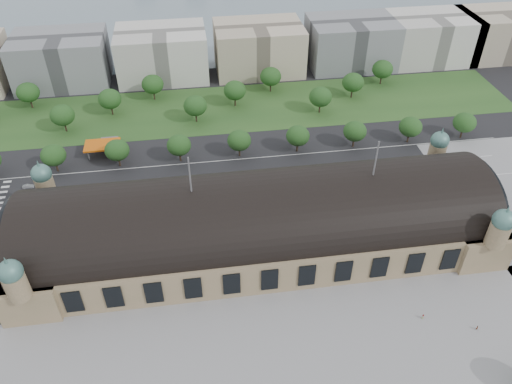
{
  "coord_description": "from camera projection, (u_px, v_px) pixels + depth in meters",
  "views": [
    {
      "loc": [
        -17.91,
        -115.03,
        115.92
      ],
      "look_at": [
        0.66,
        11.14,
        14.0
      ],
      "focal_mm": 35.0,
      "sensor_mm": 36.0,
      "label": 1
    }
  ],
  "objects": [
    {
      "name": "ground",
      "position": [
        259.0,
        246.0,
        163.31
      ],
      "size": [
        900.0,
        900.0,
        0.0
      ],
      "primitive_type": "plane",
      "color": "black",
      "rests_on": "ground"
    },
    {
      "name": "station",
      "position": [
        259.0,
        223.0,
        156.9
      ],
      "size": [
        150.0,
        48.4,
        44.3
      ],
      "color": "#9A8060",
      "rests_on": "ground"
    },
    {
      "name": "plaza_south",
      "position": [
        322.0,
        360.0,
        130.45
      ],
      "size": [
        190.0,
        48.0,
        0.12
      ],
      "primitive_type": "cube",
      "color": "gray",
      "rests_on": "ground"
    },
    {
      "name": "road_slab",
      "position": [
        192.0,
        182.0,
        190.41
      ],
      "size": [
        260.0,
        26.0,
        0.1
      ],
      "primitive_type": "cube",
      "color": "black",
      "rests_on": "ground"
    },
    {
      "name": "grass_belt",
      "position": [
        198.0,
        111.0,
        233.48
      ],
      "size": [
        300.0,
        45.0,
        0.1
      ],
      "primitive_type": "cube",
      "color": "#254A1D",
      "rests_on": "ground"
    },
    {
      "name": "petrol_station",
      "position": [
        106.0,
        144.0,
        205.8
      ],
      "size": [
        14.0,
        13.0,
        5.05
      ],
      "color": "#CF580C",
      "rests_on": "ground"
    },
    {
      "name": "office_2",
      "position": [
        61.0,
        60.0,
        249.52
      ],
      "size": [
        45.0,
        32.0,
        24.0
      ],
      "primitive_type": "cube",
      "color": "gray",
      "rests_on": "ground"
    },
    {
      "name": "office_3",
      "position": [
        162.0,
        54.0,
        255.2
      ],
      "size": [
        45.0,
        32.0,
        24.0
      ],
      "primitive_type": "cube",
      "color": "silver",
      "rests_on": "ground"
    },
    {
      "name": "office_4",
      "position": [
        259.0,
        48.0,
        260.89
      ],
      "size": [
        45.0,
        32.0,
        24.0
      ],
      "primitive_type": "cube",
      "color": "#C3B399",
      "rests_on": "ground"
    },
    {
      "name": "office_5",
      "position": [
        351.0,
        43.0,
        266.57
      ],
      "size": [
        45.0,
        32.0,
        24.0
      ],
      "primitive_type": "cube",
      "color": "gray",
      "rests_on": "ground"
    },
    {
      "name": "office_6",
      "position": [
        431.0,
        38.0,
        271.69
      ],
      "size": [
        45.0,
        32.0,
        24.0
      ],
      "primitive_type": "cube",
      "color": "silver",
      "rests_on": "ground"
    },
    {
      "name": "office_7",
      "position": [
        499.0,
        34.0,
        276.23
      ],
      "size": [
        45.0,
        32.0,
        24.0
      ],
      "primitive_type": "cube",
      "color": "#C3B399",
      "rests_on": "ground"
    },
    {
      "name": "tree_row_2",
      "position": [
        53.0,
        155.0,
        191.45
      ],
      "size": [
        9.6,
        9.6,
        11.52
      ],
      "color": "#2D2116",
      "rests_on": "ground"
    },
    {
      "name": "tree_row_3",
      "position": [
        117.0,
        150.0,
        194.18
      ],
      "size": [
        9.6,
        9.6,
        11.52
      ],
      "color": "#2D2116",
      "rests_on": "ground"
    },
    {
      "name": "tree_row_4",
      "position": [
        179.0,
        145.0,
        196.91
      ],
      "size": [
        9.6,
        9.6,
        11.52
      ],
      "color": "#2D2116",
      "rests_on": "ground"
    },
    {
      "name": "tree_row_5",
      "position": [
        239.0,
        140.0,
        199.64
      ],
      "size": [
        9.6,
        9.6,
        11.52
      ],
      "color": "#2D2116",
      "rests_on": "ground"
    },
    {
      "name": "tree_row_6",
      "position": [
        298.0,
        136.0,
        202.37
      ],
      "size": [
        9.6,
        9.6,
        11.52
      ],
      "color": "#2D2116",
      "rests_on": "ground"
    },
    {
      "name": "tree_row_7",
      "position": [
        355.0,
        131.0,
        205.1
      ],
      "size": [
        9.6,
        9.6,
        11.52
      ],
      "color": "#2D2116",
      "rests_on": "ground"
    },
    {
      "name": "tree_row_8",
      "position": [
        410.0,
        127.0,
        207.83
      ],
      "size": [
        9.6,
        9.6,
        11.52
      ],
      "color": "#2D2116",
      "rests_on": "ground"
    },
    {
      "name": "tree_row_9",
      "position": [
        465.0,
        123.0,
        210.55
      ],
      "size": [
        9.6,
        9.6,
        11.52
      ],
      "color": "#2D2116",
      "rests_on": "ground"
    },
    {
      "name": "tree_belt_2",
      "position": [
        28.0,
        92.0,
        230.53
      ],
      "size": [
        10.4,
        10.4,
        12.48
      ],
      "color": "#2D2116",
      "rests_on": "ground"
    },
    {
      "name": "tree_belt_3",
      "position": [
        62.0,
        115.0,
        214.14
      ],
      "size": [
        10.4,
        10.4,
        12.48
      ],
      "color": "#2D2116",
      "rests_on": "ground"
    },
    {
      "name": "tree_belt_4",
      "position": [
        110.0,
        99.0,
        225.57
      ],
      "size": [
        10.4,
        10.4,
        12.48
      ],
      "color": "#2D2116",
      "rests_on": "ground"
    },
    {
      "name": "tree_belt_5",
      "position": [
        153.0,
        84.0,
        237.01
      ],
      "size": [
        10.4,
        10.4,
        12.48
      ],
      "color": "#2D2116",
      "rests_on": "ground"
    },
    {
      "name": "tree_belt_6",
      "position": [
        195.0,
        106.0,
        220.62
      ],
      "size": [
        10.4,
        10.4,
        12.48
      ],
      "color": "#2D2116",
      "rests_on": "ground"
    },
    {
      "name": "tree_belt_7",
      "position": [
        235.0,
        90.0,
        232.05
      ],
      "size": [
        10.4,
        10.4,
        12.48
      ],
      "color": "#2D2116",
      "rests_on": "ground"
    },
    {
      "name": "tree_belt_8",
      "position": [
        271.0,
        76.0,
        243.49
      ],
      "size": [
        10.4,
        10.4,
        12.48
      ],
      "color": "#2D2116",
      "rests_on": "ground"
    },
    {
      "name": "tree_belt_9",
      "position": [
        321.0,
        97.0,
        227.1
      ],
      "size": [
        10.4,
        10.4,
        12.48
      ],
      "color": "#2D2116",
      "rests_on": "ground"
    },
    {
      "name": "tree_belt_10",
      "position": [
        353.0,
        82.0,
        238.53
      ],
      "size": [
        10.4,
        10.4,
        12.48
      ],
      "color": "#2D2116",
      "rests_on": "ground"
    },
    {
      "name": "tree_belt_11",
      "position": [
        383.0,
        69.0,
        249.97
      ],
      "size": [
        10.4,
        10.4,
        12.48
      ],
      "color": "#2D2116",
      "rests_on": "ground"
    },
    {
      "name": "traffic_car_1",
      "position": [
        28.0,
        186.0,
        187.28
      ],
      "size": [
        4.09,
        1.45,
        1.35
      ],
      "primitive_type": "imported",
      "rotation": [
        0.0,
        0.0,
        1.57
      ],
      "color": "gray",
      "rests_on": "ground"
    },
    {
      "name": "traffic_car_2",
      "position": [
        100.0,
        200.0,
        180.94
      ],
      "size": [
        5.89,
        3.28,
        1.56
      ],
      "primitive_type": "imported",
      "rotation": [
        0.0,
        0.0,
        -1.44
      ],
      "color": "black",
      "rests_on": "ground"
    },
    {
      "name": "traffic_car_4",
      "position": [
        218.0,
        194.0,
        183.67
      ],
      "size": [
        4.52,
        2.02,
        1.51
      ],
      "primitive_type": "imported",
      "rotation": [
        0.0,
        0.0,
        -1.63
      ],
      "color": "#19163E",
      "rests_on": "ground"
    },
    {
      "name": "traffic_car_6",
      "position": [
        461.0,
        174.0,
        193.33
      ],
      "size": [
        6.07,
        3.29,
        1.62
      ],
      "primitive_type": "imported",
      "rotation": [
        0.0,
        0.0,
        -1.46
      ],
      "color": "silver",
      "rests_on": "ground"
    },
    {
      "name": "parked_car_0",
      "position": [
        21.0,
        218.0,
        173.1
      ],
      "size": [
        4.48,
        2.96,
        1.39
      ],
      "primitive_type": "imported",
      "rotation": [
        0.0,
        0.0,
        -1.19
      ],
      "color": "black",
      "rests_on": "ground"
    },
    {
      "name": "parked_car_1",
      "position": [
        44.0,
        216.0,
        173.93
      ],
      "size": [
        6.31,
        5.62,
        1.62
      ],
      "primitive_type": "imported",
      "rotation": [
        0.0,
        0.0,
        -0.94
      ],
      "color": "#9C2713",
      "rests_on": "ground"
    },
    {
      "name": "parked_car_2",
      "position": [
        78.0,
        213.0,
        175.25
      ],
      "size": [
        5.91,
        4.16,
        1.59
      ],
      "primitive_type": "imported",
      "rotation": [
        0.0,
        0.0,
        -1.18
      ],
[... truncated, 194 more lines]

